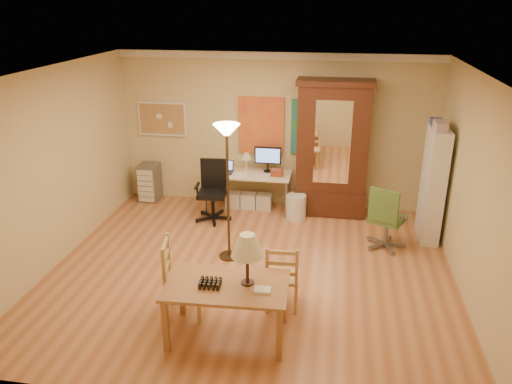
% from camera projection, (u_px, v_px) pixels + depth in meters
% --- Properties ---
extents(floor, '(5.50, 5.50, 0.00)m').
position_uv_depth(floor, '(251.00, 271.00, 6.92)').
color(floor, '#A8633B').
rests_on(floor, ground).
extents(crown_molding, '(5.50, 0.08, 0.12)m').
position_uv_depth(crown_molding, '(276.00, 56.00, 8.22)').
color(crown_molding, white).
rests_on(crown_molding, floor).
extents(corkboard, '(0.90, 0.04, 0.62)m').
position_uv_depth(corkboard, '(162.00, 119.00, 8.96)').
color(corkboard, tan).
rests_on(corkboard, floor).
extents(art_panel_left, '(0.80, 0.04, 1.00)m').
position_uv_depth(art_panel_left, '(261.00, 126.00, 8.70)').
color(art_panel_left, gold).
rests_on(art_panel_left, floor).
extents(art_panel_right, '(0.75, 0.04, 0.95)m').
position_uv_depth(art_panel_right, '(313.00, 128.00, 8.56)').
color(art_panel_right, teal).
rests_on(art_panel_right, floor).
extents(dining_table, '(1.36, 0.85, 1.25)m').
position_uv_depth(dining_table, '(234.00, 274.00, 5.32)').
color(dining_table, '#955530').
rests_on(dining_table, floor).
extents(ladder_chair_back, '(0.42, 0.40, 0.86)m').
position_uv_depth(ladder_chair_back, '(282.00, 278.00, 5.97)').
color(ladder_chair_back, tan).
rests_on(ladder_chair_back, floor).
extents(ladder_chair_left, '(0.51, 0.53, 0.97)m').
position_uv_depth(ladder_chair_left, '(181.00, 280.00, 5.82)').
color(ladder_chair_left, tan).
rests_on(ladder_chair_left, floor).
extents(torchiere_lamp, '(0.36, 0.36, 1.98)m').
position_uv_depth(torchiere_lamp, '(227.00, 153.00, 6.71)').
color(torchiere_lamp, '#422F1A').
rests_on(torchiere_lamp, floor).
extents(computer_desk, '(1.49, 0.65, 1.13)m').
position_uv_depth(computer_desk, '(250.00, 187.00, 8.81)').
color(computer_desk, beige).
rests_on(computer_desk, floor).
extents(office_chair_black, '(0.63, 0.63, 1.02)m').
position_uv_depth(office_chair_black, '(213.00, 204.00, 8.44)').
color(office_chair_black, black).
rests_on(office_chair_black, floor).
extents(office_chair_green, '(0.61, 0.62, 1.00)m').
position_uv_depth(office_chair_green, '(385.00, 232.00, 7.46)').
color(office_chair_green, slate).
rests_on(office_chair_green, floor).
extents(drawer_cart, '(0.34, 0.41, 0.69)m').
position_uv_depth(drawer_cart, '(149.00, 182.00, 9.23)').
color(drawer_cart, slate).
rests_on(drawer_cart, floor).
extents(armoire, '(1.26, 0.60, 2.31)m').
position_uv_depth(armoire, '(332.00, 157.00, 8.46)').
color(armoire, '#381D0F').
rests_on(armoire, floor).
extents(bookshelf, '(0.26, 0.70, 1.76)m').
position_uv_depth(bookshelf, '(433.00, 185.00, 7.57)').
color(bookshelf, white).
rests_on(bookshelf, floor).
extents(wastebin, '(0.34, 0.34, 0.43)m').
position_uv_depth(wastebin, '(296.00, 207.00, 8.47)').
color(wastebin, silver).
rests_on(wastebin, floor).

